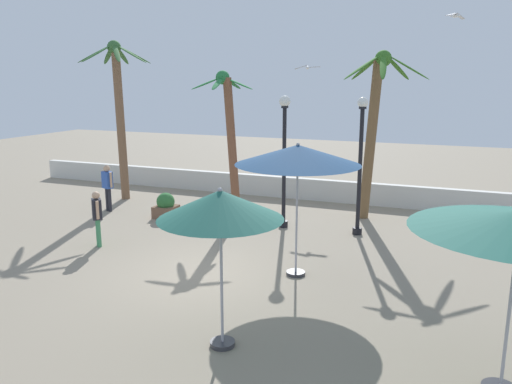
% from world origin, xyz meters
% --- Properties ---
extents(ground_plane, '(56.00, 56.00, 0.00)m').
position_xyz_m(ground_plane, '(0.00, 0.00, 0.00)').
color(ground_plane, gray).
extents(boundary_wall, '(25.20, 0.30, 0.81)m').
position_xyz_m(boundary_wall, '(0.00, 8.33, 0.41)').
color(boundary_wall, silver).
rests_on(boundary_wall, ground_plane).
extents(patio_umbrella_0, '(2.10, 2.10, 2.80)m').
position_xyz_m(patio_umbrella_0, '(1.68, -2.89, 2.50)').
color(patio_umbrella_0, '#333338').
rests_on(patio_umbrella_0, ground_plane).
extents(patio_umbrella_2, '(2.86, 2.86, 3.14)m').
position_xyz_m(patio_umbrella_2, '(1.89, 0.71, 2.85)').
color(patio_umbrella_2, '#333338').
rests_on(patio_umbrella_2, ground_plane).
extents(palm_tree_0, '(2.63, 2.72, 5.43)m').
position_xyz_m(palm_tree_0, '(2.68, 6.43, 3.32)').
color(palm_tree_0, brown).
rests_on(palm_tree_0, ground_plane).
extents(palm_tree_1, '(1.96, 2.10, 4.83)m').
position_xyz_m(palm_tree_1, '(-1.85, 5.18, 2.96)').
color(palm_tree_1, brown).
rests_on(palm_tree_1, ground_plane).
extents(palm_tree_2, '(2.52, 2.60, 5.94)m').
position_xyz_m(palm_tree_2, '(-6.69, 5.83, 3.67)').
color(palm_tree_2, brown).
rests_on(palm_tree_2, ground_plane).
extents(lamp_post_0, '(0.34, 0.34, 4.06)m').
position_xyz_m(lamp_post_0, '(0.34, 4.39, 2.38)').
color(lamp_post_0, black).
rests_on(lamp_post_0, ground_plane).
extents(lamp_post_1, '(0.31, 0.31, 4.04)m').
position_xyz_m(lamp_post_1, '(2.63, 4.49, 2.23)').
color(lamp_post_1, black).
rests_on(lamp_post_1, ground_plane).
extents(guest_0, '(0.53, 0.35, 1.63)m').
position_xyz_m(guest_0, '(-6.00, 4.01, 0.99)').
color(guest_0, '#26262D').
rests_on(guest_0, ground_plane).
extents(guest_1, '(0.42, 0.43, 1.55)m').
position_xyz_m(guest_1, '(-3.82, 0.73, 0.93)').
color(guest_1, '#3F8C59').
rests_on(guest_1, ground_plane).
extents(seagull_0, '(0.97, 0.39, 0.16)m').
position_xyz_m(seagull_0, '(-0.22, 8.70, 4.98)').
color(seagull_0, white).
extents(seagull_1, '(0.67, 1.24, 0.18)m').
position_xyz_m(seagull_1, '(4.78, 10.32, 6.78)').
color(seagull_1, white).
extents(planter, '(0.70, 0.70, 0.85)m').
position_xyz_m(planter, '(-3.68, 4.00, 0.38)').
color(planter, brown).
rests_on(planter, ground_plane).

